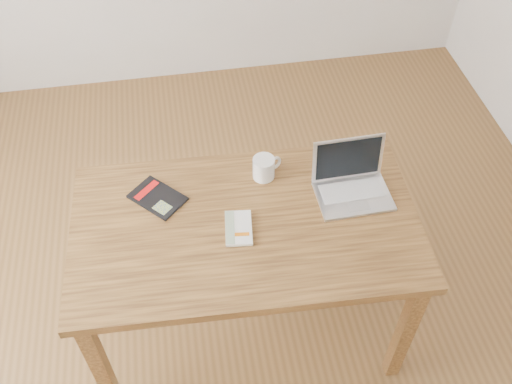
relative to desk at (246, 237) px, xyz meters
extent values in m
plane|color=brown|center=(-0.19, 0.00, -0.66)|extent=(4.00, 4.00, 0.00)
cube|color=brown|center=(0.00, 0.00, 0.07)|extent=(1.36, 0.81, 0.04)
cube|color=brown|center=(-0.62, -0.30, -0.31)|extent=(0.06, 0.06, 0.71)
cube|color=brown|center=(0.59, -0.35, -0.31)|extent=(0.06, 0.06, 0.71)
cube|color=brown|center=(-0.59, 0.35, -0.31)|extent=(0.06, 0.06, 0.71)
cube|color=brown|center=(0.62, 0.30, -0.31)|extent=(0.06, 0.06, 0.71)
cube|color=silver|center=(-0.03, -0.03, 0.10)|extent=(0.12, 0.17, 0.01)
cube|color=white|center=(-0.03, -0.03, 0.10)|extent=(0.12, 0.17, 0.01)
cube|color=gray|center=(-0.06, -0.02, 0.10)|extent=(0.05, 0.16, 0.00)
cube|color=orange|center=(-0.02, -0.06, 0.10)|extent=(0.06, 0.02, 0.00)
cube|color=black|center=(-0.32, 0.18, 0.09)|extent=(0.24, 0.24, 0.01)
cube|color=#B20D0C|center=(-0.36, 0.22, 0.10)|extent=(0.10, 0.10, 0.00)
cube|color=#7E935F|center=(-0.31, 0.12, 0.10)|extent=(0.08, 0.08, 0.00)
cube|color=silver|center=(0.44, 0.06, 0.10)|extent=(0.29, 0.21, 0.01)
cube|color=silver|center=(0.44, 0.08, 0.10)|extent=(0.25, 0.11, 0.00)
cube|color=#BCBCC1|center=(0.44, -0.01, 0.10)|extent=(0.09, 0.05, 0.00)
cube|color=silver|center=(0.44, 0.17, 0.20)|extent=(0.29, 0.04, 0.19)
cube|color=black|center=(0.44, 0.16, 0.20)|extent=(0.26, 0.03, 0.17)
cylinder|color=white|center=(0.11, 0.23, 0.14)|extent=(0.09, 0.09, 0.10)
cylinder|color=black|center=(0.11, 0.23, 0.18)|extent=(0.07, 0.07, 0.01)
torus|color=white|center=(0.16, 0.25, 0.14)|extent=(0.07, 0.04, 0.07)
camera|label=1|loc=(-0.19, -1.34, 1.79)|focal=40.00mm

